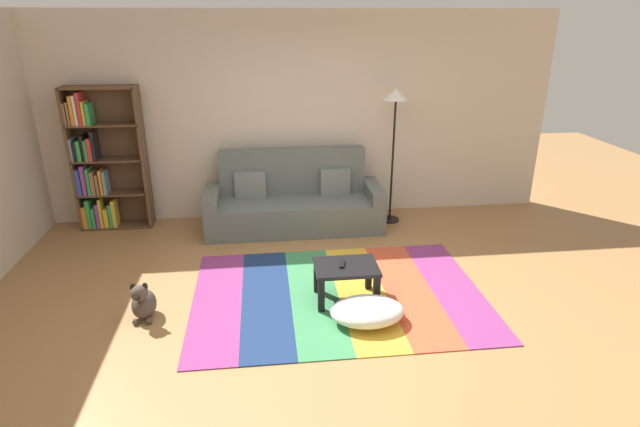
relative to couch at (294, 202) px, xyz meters
The scene contains 10 objects.
ground_plane 2.06m from the couch, 85.72° to the right, with size 14.00×14.00×0.00m, color #9E7042.
back_wall 1.15m from the couch, 73.98° to the left, with size 6.80×0.10×2.70m, color beige.
rug 1.89m from the couch, 80.35° to the right, with size 2.87×2.05×0.01m.
couch is the anchor object (origin of this frame).
bookshelf 2.50m from the couch, behind, with size 0.90×0.28×1.82m.
coffee_table 1.97m from the couch, 79.13° to the right, with size 0.61×0.45×0.37m.
pouf 2.41m from the couch, 77.95° to the right, with size 0.67×0.49×0.21m, color white.
dog 2.55m from the couch, 127.00° to the right, with size 0.22×0.35×0.40m.
standing_lamp 1.74m from the couch, ahead, with size 0.32×0.32×1.77m.
tv_remote 1.95m from the couch, 80.13° to the right, with size 0.04×0.15×0.02m, color black.
Camera 1 is at (-0.54, -4.21, 2.62)m, focal length 28.52 mm.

